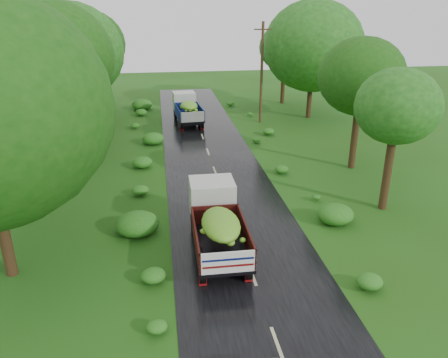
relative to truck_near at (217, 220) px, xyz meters
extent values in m
plane|color=#21490F|center=(1.16, -6.32, -1.46)|extent=(120.00, 120.00, 0.00)
cube|color=black|center=(1.16, -1.32, -1.45)|extent=(6.50, 80.00, 0.02)
cube|color=#BFB78C|center=(1.16, -6.32, -1.44)|extent=(0.12, 1.60, 0.00)
cube|color=#BFB78C|center=(1.16, -2.32, -1.44)|extent=(0.12, 1.60, 0.00)
cube|color=#BFB78C|center=(1.16, 1.68, -1.44)|extent=(0.12, 1.60, 0.00)
cube|color=#BFB78C|center=(1.16, 5.68, -1.44)|extent=(0.12, 1.60, 0.00)
cube|color=#BFB78C|center=(1.16, 9.68, -1.44)|extent=(0.12, 1.60, 0.00)
cube|color=#BFB78C|center=(1.16, 13.68, -1.44)|extent=(0.12, 1.60, 0.00)
cube|color=#BFB78C|center=(1.16, 17.68, -1.44)|extent=(0.12, 1.60, 0.00)
cube|color=#BFB78C|center=(1.16, 21.68, -1.44)|extent=(0.12, 1.60, 0.00)
cube|color=#BFB78C|center=(1.16, 25.68, -1.44)|extent=(0.12, 1.60, 0.00)
cube|color=#BFB78C|center=(1.16, 29.68, -1.44)|extent=(0.12, 1.60, 0.00)
cube|color=#BFB78C|center=(1.16, 33.68, -1.44)|extent=(0.12, 1.60, 0.00)
cube|color=black|center=(0.00, -0.31, -0.84)|extent=(1.70, 5.42, 0.27)
cylinder|color=black|center=(-0.92, 1.67, -0.98)|extent=(0.28, 0.96, 0.96)
cylinder|color=black|center=(0.94, 1.65, -0.98)|extent=(0.28, 0.96, 0.96)
cylinder|color=black|center=(-0.94, -1.53, -0.98)|extent=(0.28, 0.96, 0.96)
cylinder|color=black|center=(0.92, -1.54, -0.98)|extent=(0.28, 0.96, 0.96)
cylinder|color=black|center=(-0.95, -2.51, -0.98)|extent=(0.28, 0.96, 0.96)
cylinder|color=black|center=(0.91, -2.52, -0.98)|extent=(0.28, 0.96, 0.96)
cube|color=maroon|center=(-0.95, -2.84, -1.19)|extent=(0.33, 0.04, 0.43)
cube|color=maroon|center=(0.91, -2.85, -1.19)|extent=(0.33, 0.04, 0.43)
cube|color=silver|center=(0.02, 1.85, 0.21)|extent=(2.13, 1.84, 1.82)
cube|color=black|center=(-0.01, -1.31, -0.63)|extent=(2.24, 4.14, 0.15)
cube|color=#3F0B0C|center=(-1.08, -1.31, -0.09)|extent=(0.11, 4.13, 0.91)
cube|color=#3F0B0C|center=(1.05, -1.32, -0.09)|extent=(0.11, 4.13, 0.91)
cube|color=#3F0B0C|center=(0.01, 0.71, -0.09)|extent=(2.21, 0.09, 0.91)
cube|color=silver|center=(-0.03, -3.34, -0.09)|extent=(2.21, 0.09, 0.91)
ellipsoid|color=#4A901A|center=(-0.01, -1.31, 0.48)|extent=(1.88, 3.48, 0.96)
cube|color=black|center=(0.27, 22.13, -0.86)|extent=(2.02, 5.33, 0.26)
cylinder|color=black|center=(-0.78, 23.94, -1.00)|extent=(0.33, 0.94, 0.93)
cylinder|color=black|center=(1.01, 24.09, -1.00)|extent=(0.33, 0.94, 0.93)
cylinder|color=black|center=(-0.53, 20.87, -1.00)|extent=(0.33, 0.94, 0.93)
cylinder|color=black|center=(1.26, 21.02, -1.00)|extent=(0.33, 0.94, 0.93)
cylinder|color=black|center=(-0.45, 19.92, -1.00)|extent=(0.33, 0.94, 0.93)
cylinder|color=black|center=(1.34, 20.07, -1.00)|extent=(0.33, 0.94, 0.93)
cube|color=maroon|center=(-0.42, 19.61, -1.20)|extent=(0.32, 0.06, 0.42)
cube|color=maroon|center=(1.37, 19.76, -1.20)|extent=(0.32, 0.06, 0.42)
cube|color=silver|center=(0.10, 24.20, 0.15)|extent=(2.18, 1.92, 1.76)
cube|color=black|center=(0.35, 21.16, -0.65)|extent=(2.45, 4.15, 0.15)
cube|color=navy|center=(-0.67, 21.07, -0.14)|extent=(0.40, 3.98, 0.88)
cube|color=navy|center=(1.38, 21.24, -0.14)|extent=(0.40, 3.98, 0.88)
cube|color=navy|center=(0.19, 23.11, -0.14)|extent=(2.13, 0.25, 0.88)
cube|color=silver|center=(0.51, 19.21, -0.14)|extent=(2.13, 0.25, 0.88)
ellipsoid|color=#4A901A|center=(0.35, 21.16, 0.41)|extent=(2.06, 3.48, 0.93)
cylinder|color=#382616|center=(6.98, 21.58, 2.99)|extent=(0.29, 0.29, 8.89)
cube|color=#382616|center=(6.98, 21.58, 6.76)|extent=(1.54, 0.47, 0.11)
cylinder|color=black|center=(-9.90, 4.89, 2.82)|extent=(0.49, 0.49, 8.56)
cylinder|color=black|center=(-8.67, 10.49, 2.15)|extent=(0.45, 0.45, 7.22)
ellipsoid|color=#14480E|center=(-8.67, 10.49, 4.89)|extent=(3.27, 3.27, 2.95)
cylinder|color=black|center=(-9.36, 14.90, 2.51)|extent=(0.47, 0.47, 7.93)
ellipsoid|color=#14480E|center=(-9.36, 14.90, 5.52)|extent=(4.11, 4.11, 3.70)
cylinder|color=black|center=(-8.98, 20.23, 2.29)|extent=(0.46, 0.46, 7.49)
ellipsoid|color=#14480E|center=(-8.98, 20.23, 5.13)|extent=(3.54, 3.54, 3.19)
cylinder|color=black|center=(-9.93, 24.82, 2.12)|extent=(0.45, 0.45, 7.17)
ellipsoid|color=#14480E|center=(-9.93, 24.82, 4.85)|extent=(4.38, 4.38, 3.95)
cylinder|color=black|center=(-8.84, 28.82, 2.28)|extent=(0.46, 0.46, 7.48)
ellipsoid|color=#14480E|center=(-8.84, 28.82, 5.12)|extent=(3.81, 3.81, 3.43)
cylinder|color=black|center=(9.51, 2.76, 1.76)|extent=(0.43, 0.43, 6.44)
ellipsoid|color=#1A5014|center=(9.51, 2.76, 4.21)|extent=(2.92, 2.92, 2.63)
cylinder|color=black|center=(10.45, 9.00, 2.01)|extent=(0.45, 0.45, 6.95)
ellipsoid|color=#1A5014|center=(10.45, 9.00, 4.66)|extent=(3.31, 3.31, 2.98)
cylinder|color=black|center=(11.99, 22.59, 2.33)|extent=(0.46, 0.46, 7.58)
ellipsoid|color=#1A5014|center=(11.99, 22.59, 5.21)|extent=(4.28, 4.28, 3.85)
cylinder|color=black|center=(11.21, 29.17, 1.91)|extent=(0.44, 0.44, 6.74)
ellipsoid|color=#1A5014|center=(11.21, 29.17, 4.47)|extent=(3.30, 3.30, 2.97)
camera|label=1|loc=(-2.27, -17.24, 9.12)|focal=35.00mm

